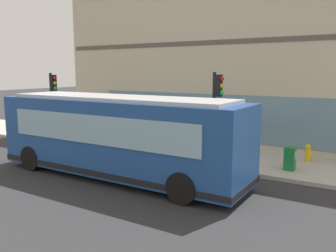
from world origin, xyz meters
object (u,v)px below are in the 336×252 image
at_px(newspaper_vending_box, 290,159).
at_px(traffic_light_near_corner, 217,100).
at_px(city_bus_nearside, 118,137).
at_px(fire_hydrant, 308,153).
at_px(traffic_light_down_block, 53,93).
at_px(pedestrian_near_building_entrance, 114,129).

bearing_deg(newspaper_vending_box, traffic_light_near_corner, 100.30).
distance_m(city_bus_nearside, traffic_light_near_corner, 4.34).
bearing_deg(traffic_light_near_corner, fire_hydrant, -54.26).
bearing_deg(fire_hydrant, traffic_light_down_block, 100.35).
relative_size(fire_hydrant, pedestrian_near_building_entrance, 0.45).
height_order(city_bus_nearside, traffic_light_down_block, traffic_light_down_block).
bearing_deg(traffic_light_near_corner, pedestrian_near_building_entrance, 89.36).
height_order(traffic_light_down_block, fire_hydrant, traffic_light_down_block).
bearing_deg(city_bus_nearside, pedestrian_near_building_entrance, 42.06).
bearing_deg(newspaper_vending_box, fire_hydrant, -10.75).
relative_size(traffic_light_near_corner, traffic_light_down_block, 1.02).
xyz_separation_m(traffic_light_near_corner, fire_hydrant, (2.35, -3.26, -2.28)).
bearing_deg(fire_hydrant, newspaper_vending_box, 169.25).
distance_m(traffic_light_near_corner, fire_hydrant, 4.63).
relative_size(traffic_light_near_corner, pedestrian_near_building_entrance, 2.33).
height_order(traffic_light_near_corner, fire_hydrant, traffic_light_near_corner).
distance_m(traffic_light_near_corner, pedestrian_near_building_entrance, 5.82).
bearing_deg(pedestrian_near_building_entrance, city_bus_nearside, -137.94).
bearing_deg(pedestrian_near_building_entrance, newspaper_vending_box, -86.84).
relative_size(traffic_light_down_block, newspaper_vending_box, 4.15).
xyz_separation_m(city_bus_nearside, traffic_light_down_block, (3.27, 7.31, 1.20)).
bearing_deg(traffic_light_down_block, fire_hydrant, -79.65).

